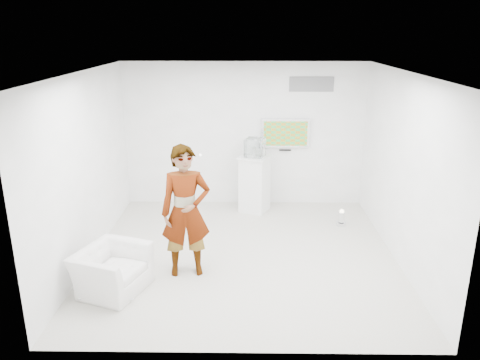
{
  "coord_description": "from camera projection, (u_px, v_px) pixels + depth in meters",
  "views": [
    {
      "loc": [
        0.04,
        -7.08,
        3.61
      ],
      "look_at": [
        -0.07,
        0.6,
        1.12
      ],
      "focal_mm": 35.0,
      "sensor_mm": 36.0,
      "label": 1
    }
  ],
  "objects": [
    {
      "name": "room",
      "position": [
        244.0,
        169.0,
        7.39
      ],
      "size": [
        5.01,
        5.01,
        3.0
      ],
      "color": "beige",
      "rests_on": "ground"
    },
    {
      "name": "floor_uplight",
      "position": [
        341.0,
        218.0,
        8.98
      ],
      "size": [
        0.25,
        0.25,
        0.31
      ],
      "primitive_type": "cylinder",
      "rotation": [
        0.0,
        0.0,
        -0.28
      ],
      "color": "silver",
      "rests_on": "room"
    },
    {
      "name": "armchair",
      "position": [
        112.0,
        270.0,
        6.71
      ],
      "size": [
        1.14,
        1.21,
        0.63
      ],
      "primitive_type": "imported",
      "rotation": [
        0.0,
        0.0,
        1.21
      ],
      "color": "silver",
      "rests_on": "room"
    },
    {
      "name": "wii_remote",
      "position": [
        200.0,
        156.0,
        6.9
      ],
      "size": [
        0.05,
        0.13,
        0.03
      ],
      "primitive_type": "cube",
      "rotation": [
        0.0,
        0.0,
        0.11
      ],
      "color": "white",
      "rests_on": "person"
    },
    {
      "name": "pedestal",
      "position": [
        255.0,
        184.0,
        9.6
      ],
      "size": [
        0.74,
        0.74,
        1.16
      ],
      "primitive_type": "cube",
      "rotation": [
        0.0,
        0.0,
        -0.41
      ],
      "color": "white",
      "rests_on": "room"
    },
    {
      "name": "console",
      "position": [
        255.0,
        151.0,
        9.39
      ],
      "size": [
        0.08,
        0.16,
        0.21
      ],
      "primitive_type": "cube",
      "rotation": [
        0.0,
        0.0,
        -0.23
      ],
      "color": "white",
      "rests_on": "pedestal"
    },
    {
      "name": "logo_decal",
      "position": [
        312.0,
        84.0,
        9.41
      ],
      "size": [
        0.9,
        0.02,
        0.3
      ],
      "primitive_type": "cube",
      "color": "slate",
      "rests_on": "room"
    },
    {
      "name": "tv",
      "position": [
        285.0,
        133.0,
        9.69
      ],
      "size": [
        1.0,
        0.08,
        0.6
      ],
      "primitive_type": "cube",
      "color": "silver",
      "rests_on": "room"
    },
    {
      "name": "person",
      "position": [
        186.0,
        212.0,
        6.98
      ],
      "size": [
        0.81,
        0.6,
        2.03
      ],
      "primitive_type": "imported",
      "rotation": [
        0.0,
        0.0,
        0.16
      ],
      "color": "silver",
      "rests_on": "room"
    },
    {
      "name": "vitrine",
      "position": [
        255.0,
        148.0,
        9.36
      ],
      "size": [
        0.45,
        0.45,
        0.36
      ],
      "primitive_type": "cube",
      "rotation": [
        0.0,
        0.0,
        -0.29
      ],
      "color": "white",
      "rests_on": "pedestal"
    }
  ]
}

